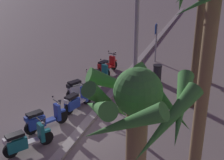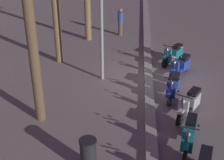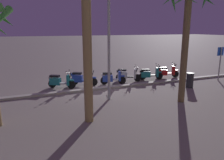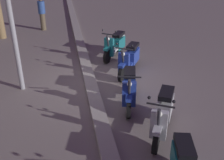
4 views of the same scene
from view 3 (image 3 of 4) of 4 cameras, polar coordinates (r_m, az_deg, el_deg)
name	(u,v)px [view 3 (image 3 of 4)]	position (r m, az deg, el deg)	size (l,w,h in m)	color
ground_plane	(95,89)	(13.77, -4.47, -2.25)	(200.00, 200.00, 0.00)	slate
curb_strip	(96,89)	(13.51, -4.13, -2.29)	(60.00, 0.36, 0.12)	gray
scooter_red_mid_rear	(166,72)	(17.20, 13.94, 2.06)	(1.72, 0.76, 1.17)	black
scooter_teal_second_in_line	(149,74)	(16.23, 9.70, 1.60)	(1.76, 0.73, 1.17)	black
scooter_silver_last_in_row	(126,75)	(15.62, 3.78, 1.38)	(1.63, 1.01, 1.17)	black
scooter_blue_mid_centre	(111,78)	(14.70, -0.19, 0.57)	(1.70, 0.73, 1.04)	black
scooter_blue_lead_nearest	(82,78)	(14.59, -7.93, 0.41)	(1.63, 1.07, 1.17)	black
scooter_teal_tail_end	(59,81)	(14.14, -13.57, -0.30)	(1.56, 1.11, 1.17)	black
crossing_sign	(220,60)	(17.46, 26.42, 4.76)	(0.60, 0.13, 2.40)	#939399
palm_tree_near_sign	(187,11)	(11.34, 19.12, 16.61)	(2.49, 2.56, 5.92)	brown
palm_tree_far_corner	(86,3)	(8.42, -6.71, 19.33)	(2.12, 2.20, 6.26)	olive
litter_bin	(190,80)	(14.74, 19.70, -0.02)	(0.48, 0.48, 0.95)	#232328
street_lamp	(109,26)	(11.13, -0.83, 13.83)	(0.36, 0.36, 6.15)	#939399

